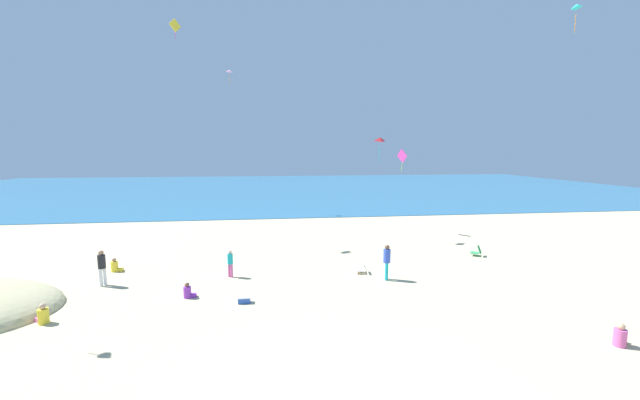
{
  "coord_description": "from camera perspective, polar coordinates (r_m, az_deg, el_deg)",
  "views": [
    {
      "loc": [
        -2.11,
        -8.39,
        6.28
      ],
      "look_at": [
        0.0,
        8.19,
        4.09
      ],
      "focal_mm": 21.07,
      "sensor_mm": 36.0,
      "label": 1
    }
  ],
  "objects": [
    {
      "name": "kite_yellow",
      "position": [
        28.87,
        -21.17,
        23.48
      ],
      "size": [
        0.62,
        0.68,
        1.3
      ],
      "rotation": [
        0.0,
        0.0,
        0.75
      ],
      "color": "yellow"
    },
    {
      "name": "person_8",
      "position": [
        17.56,
        -19.39,
        -13.05
      ],
      "size": [
        0.58,
        0.38,
        0.67
      ],
      "rotation": [
        0.0,
        0.0,
        0.2
      ],
      "color": "purple",
      "rests_on": "ground_plane"
    },
    {
      "name": "beach_chair_far_left",
      "position": [
        19.84,
        6.39,
        -10.28
      ],
      "size": [
        0.65,
        0.63,
        0.52
      ],
      "rotation": [
        0.0,
        0.0,
        3.0
      ],
      "color": "white",
      "rests_on": "ground_plane"
    },
    {
      "name": "person_5",
      "position": [
        17.61,
        -36.5,
        -13.96
      ],
      "size": [
        0.67,
        0.64,
        0.76
      ],
      "rotation": [
        0.0,
        0.0,
        2.42
      ],
      "color": "yellow",
      "rests_on": "ground_plane"
    },
    {
      "name": "person_7",
      "position": [
        20.45,
        -30.22,
        -8.57
      ],
      "size": [
        0.48,
        0.48,
        1.7
      ],
      "rotation": [
        0.0,
        0.0,
        5.62
      ],
      "color": "white",
      "rests_on": "ground_plane"
    },
    {
      "name": "kite_red",
      "position": [
        26.67,
        9.13,
        9.09
      ],
      "size": [
        0.83,
        0.73,
        1.73
      ],
      "rotation": [
        0.0,
        0.0,
        3.45
      ],
      "color": "red"
    },
    {
      "name": "person_2",
      "position": [
        18.81,
        10.12,
        -8.91
      ],
      "size": [
        0.43,
        0.43,
        1.75
      ],
      "rotation": [
        0.0,
        0.0,
        2.87
      ],
      "color": "#19ADB2",
      "rests_on": "ground_plane"
    },
    {
      "name": "ground_plane",
      "position": [
        19.55,
        -0.68,
        -11.27
      ],
      "size": [
        120.0,
        120.0,
        0.0
      ],
      "primitive_type": "plane",
      "color": "#C6B58C"
    },
    {
      "name": "person_4",
      "position": [
        19.48,
        -13.49,
        -9.09
      ],
      "size": [
        0.37,
        0.37,
        1.37
      ],
      "rotation": [
        0.0,
        0.0,
        1.03
      ],
      "color": "#D8599E",
      "rests_on": "ground_plane"
    },
    {
      "name": "kite_teal",
      "position": [
        25.35,
        34.38,
        23.12
      ],
      "size": [
        0.65,
        0.7,
        1.43
      ],
      "rotation": [
        0.0,
        0.0,
        1.05
      ],
      "color": "#1EADAD"
    },
    {
      "name": "kite_pink",
      "position": [
        40.68,
        -13.61,
        18.48
      ],
      "size": [
        0.68,
        0.62,
        1.55
      ],
      "rotation": [
        0.0,
        0.0,
        3.6
      ],
      "color": "pink"
    },
    {
      "name": "ocean_water",
      "position": [
        64.87,
        -5.35,
        1.9
      ],
      "size": [
        120.0,
        60.0,
        0.05
      ],
      "primitive_type": "cube",
      "color": "teal",
      "rests_on": "ground_plane"
    },
    {
      "name": "person_1",
      "position": [
        22.66,
        -28.66,
        -8.85
      ],
      "size": [
        0.59,
        0.37,
        0.73
      ],
      "rotation": [
        0.0,
        0.0,
        0.06
      ],
      "color": "yellow",
      "rests_on": "ground_plane"
    },
    {
      "name": "beach_chair_mid_beach",
      "position": [
        24.64,
        22.74,
        -7.17
      ],
      "size": [
        0.78,
        0.76,
        0.65
      ],
      "rotation": [
        0.0,
        0.0,
        2.51
      ],
      "color": "#2D9956",
      "rests_on": "ground_plane"
    },
    {
      "name": "person_3",
      "position": [
        16.19,
        38.71,
        -15.95
      ],
      "size": [
        0.69,
        0.63,
        0.78
      ],
      "rotation": [
        0.0,
        0.0,
        0.63
      ],
      "color": "#D8599E",
      "rests_on": "ground_plane"
    },
    {
      "name": "cooler_box",
      "position": [
        16.44,
        -11.45,
        -14.63
      ],
      "size": [
        0.52,
        0.31,
        0.27
      ],
      "rotation": [
        0.0,
        0.0,
        3.16
      ],
      "color": "#2D56B7",
      "rests_on": "ground_plane"
    },
    {
      "name": "kite_magenta",
      "position": [
        29.47,
        12.37,
        6.53
      ],
      "size": [
        0.48,
        1.01,
        1.73
      ],
      "rotation": [
        0.0,
        0.0,
        5.3
      ],
      "color": "#DB3DA8"
    }
  ]
}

